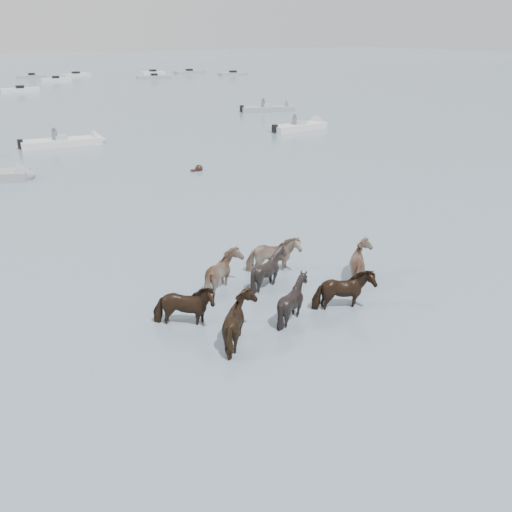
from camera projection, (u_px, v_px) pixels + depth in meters
ground at (282, 294)px, 17.24m from camera, size 400.00×400.00×0.00m
pony_herd at (277, 287)px, 16.62m from camera, size 7.84×4.86×1.51m
swimming_pony at (198, 169)px, 32.32m from camera, size 0.72×0.44×0.44m
motorboat_c at (73, 142)px, 39.51m from camera, size 5.97×2.51×1.92m
motorboat_d at (305, 126)px, 45.88m from camera, size 5.56×1.83×1.92m
motorboat_e at (274, 109)px, 56.06m from camera, size 5.66×3.51×1.92m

